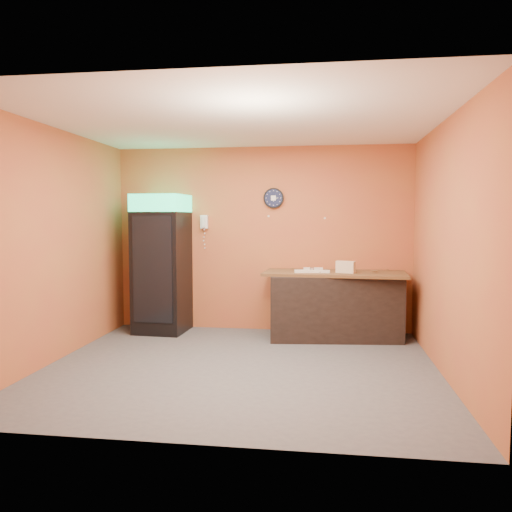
# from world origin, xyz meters

# --- Properties ---
(floor) EXTENTS (4.50, 4.50, 0.00)m
(floor) POSITION_xyz_m (0.00, 0.00, 0.00)
(floor) COLOR #47474C
(floor) RESTS_ON ground
(back_wall) EXTENTS (4.50, 0.02, 2.80)m
(back_wall) POSITION_xyz_m (0.00, 2.00, 1.40)
(back_wall) COLOR #B34E32
(back_wall) RESTS_ON floor
(left_wall) EXTENTS (0.02, 4.00, 2.80)m
(left_wall) POSITION_xyz_m (-2.25, 0.00, 1.40)
(left_wall) COLOR #B34E32
(left_wall) RESTS_ON floor
(right_wall) EXTENTS (0.02, 4.00, 2.80)m
(right_wall) POSITION_xyz_m (2.25, 0.00, 1.40)
(right_wall) COLOR #B34E32
(right_wall) RESTS_ON floor
(ceiling) EXTENTS (4.50, 4.00, 0.02)m
(ceiling) POSITION_xyz_m (0.00, 0.00, 2.80)
(ceiling) COLOR white
(ceiling) RESTS_ON back_wall
(beverage_cooler) EXTENTS (0.76, 0.78, 2.07)m
(beverage_cooler) POSITION_xyz_m (-1.48, 1.60, 1.01)
(beverage_cooler) COLOR black
(beverage_cooler) RESTS_ON floor
(prep_counter) EXTENTS (1.90, 1.00, 0.91)m
(prep_counter) POSITION_xyz_m (1.10, 1.59, 0.46)
(prep_counter) COLOR black
(prep_counter) RESTS_ON floor
(wall_clock) EXTENTS (0.31, 0.06, 0.31)m
(wall_clock) POSITION_xyz_m (0.18, 1.97, 2.02)
(wall_clock) COLOR black
(wall_clock) RESTS_ON back_wall
(wall_phone) EXTENTS (0.11, 0.10, 0.21)m
(wall_phone) POSITION_xyz_m (-0.90, 1.95, 1.66)
(wall_phone) COLOR white
(wall_phone) RESTS_ON back_wall
(butcher_paper) EXTENTS (2.05, 0.98, 0.04)m
(butcher_paper) POSITION_xyz_m (1.10, 1.59, 0.93)
(butcher_paper) COLOR brown
(butcher_paper) RESTS_ON prep_counter
(sub_roll_stack) EXTENTS (0.28, 0.19, 0.17)m
(sub_roll_stack) POSITION_xyz_m (1.24, 1.46, 1.04)
(sub_roll_stack) COLOR beige
(sub_roll_stack) RESTS_ON butcher_paper
(wrapped_sandwich_left) EXTENTS (0.27, 0.14, 0.04)m
(wrapped_sandwich_left) POSITION_xyz_m (0.67, 1.43, 0.97)
(wrapped_sandwich_left) COLOR white
(wrapped_sandwich_left) RESTS_ON butcher_paper
(wrapped_sandwich_mid) EXTENTS (0.25, 0.10, 0.04)m
(wrapped_sandwich_mid) POSITION_xyz_m (0.90, 1.45, 0.97)
(wrapped_sandwich_mid) COLOR white
(wrapped_sandwich_mid) RESTS_ON butcher_paper
(wrapped_sandwich_right) EXTENTS (0.28, 0.12, 0.04)m
(wrapped_sandwich_right) POSITION_xyz_m (0.79, 1.74, 0.97)
(wrapped_sandwich_right) COLOR white
(wrapped_sandwich_right) RESTS_ON butcher_paper
(kitchen_tool) EXTENTS (0.06, 0.06, 0.06)m
(kitchen_tool) POSITION_xyz_m (0.78, 1.56, 0.99)
(kitchen_tool) COLOR silver
(kitchen_tool) RESTS_ON butcher_paper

